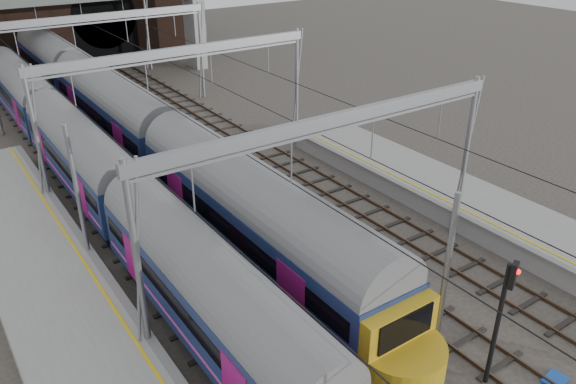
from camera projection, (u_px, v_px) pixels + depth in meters
tracks at (247, 219)px, 29.71m from camera, size 14.40×80.00×0.22m
overhead_line at (184, 71)px, 31.55m from camera, size 16.80×80.00×8.00m
retaining_wall at (67, 27)px, 55.66m from camera, size 28.00×2.75×9.00m
overbridge at (63, 5)px, 49.27m from camera, size 28.00×3.00×9.25m
train_main at (77, 81)px, 44.04m from camera, size 3.10×71.54×5.23m
train_second at (83, 158)px, 31.16m from camera, size 2.63×45.57×4.57m
signal_near_centre at (502, 310)px, 18.06m from camera, size 0.40×0.47×5.01m
equip_cover_a at (374, 283)px, 24.57m from camera, size 0.97×0.85×0.10m
equip_cover_b at (427, 324)px, 22.15m from camera, size 0.94×0.75×0.10m
equip_cover_c at (555, 380)px, 19.49m from camera, size 0.95×0.72×0.10m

